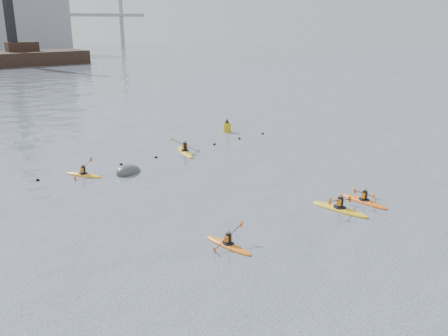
# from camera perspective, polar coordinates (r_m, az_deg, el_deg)

# --- Properties ---
(ground) EXTENTS (400.00, 400.00, 0.00)m
(ground) POSITION_cam_1_polar(r_m,az_deg,el_deg) (19.61, 17.88, -15.06)
(ground) COLOR #323948
(ground) RESTS_ON ground
(float_line) EXTENTS (33.24, 0.73, 0.24)m
(float_line) POSITION_cam_1_polar(r_m,az_deg,el_deg) (35.42, -14.62, 0.05)
(float_line) COLOR black
(float_line) RESTS_ON ground
(kayaker_0) EXTENTS (2.01, 2.96, 1.09)m
(kayaker_0) POSITION_cam_1_polar(r_m,az_deg,el_deg) (22.70, 0.51, -9.19)
(kayaker_0) COLOR orange
(kayaker_0) RESTS_ON ground
(kayaker_1) EXTENTS (2.39, 3.59, 1.19)m
(kayaker_1) POSITION_cam_1_polar(r_m,az_deg,el_deg) (27.51, 13.75, -4.76)
(kayaker_1) COLOR gold
(kayaker_1) RESTS_ON ground
(kayaker_3) EXTENTS (2.50, 3.72, 1.53)m
(kayaker_3) POSITION_cam_1_polar(r_m,az_deg,el_deg) (38.27, -4.72, 1.99)
(kayaker_3) COLOR gold
(kayaker_3) RESTS_ON ground
(kayaker_4) EXTENTS (2.18, 3.14, 1.22)m
(kayaker_4) POSITION_cam_1_polar(r_m,az_deg,el_deg) (29.07, 16.50, -3.79)
(kayaker_4) COLOR orange
(kayaker_4) RESTS_ON ground
(kayaker_5) EXTENTS (1.97, 2.89, 1.17)m
(kayaker_5) POSITION_cam_1_polar(r_m,az_deg,el_deg) (33.98, -16.53, -0.74)
(kayaker_5) COLOR orange
(kayaker_5) RESTS_ON ground
(mooring_buoy) EXTENTS (2.85, 2.32, 1.61)m
(mooring_buoy) POSITION_cam_1_polar(r_m,az_deg,el_deg) (33.97, -11.40, -0.51)
(mooring_buoy) COLOR #3A3D3F
(mooring_buoy) RESTS_ON ground
(nav_buoy) EXTENTS (0.78, 0.78, 1.43)m
(nav_buoy) POSITION_cam_1_polar(r_m,az_deg,el_deg) (45.39, 0.35, 4.92)
(nav_buoy) COLOR #BC8F12
(nav_buoy) RESTS_ON ground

